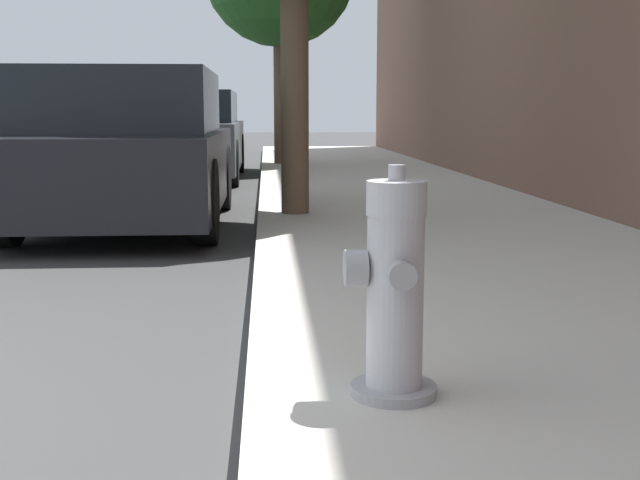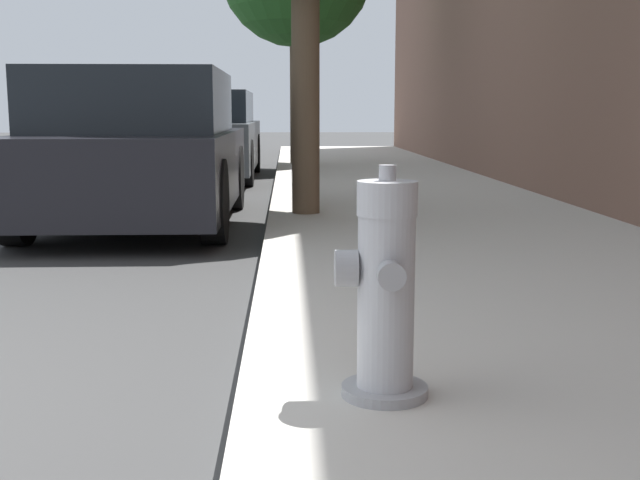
# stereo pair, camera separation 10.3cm
# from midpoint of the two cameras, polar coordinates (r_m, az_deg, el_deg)

# --- Properties ---
(fire_hydrant) EXTENTS (0.32, 0.32, 0.79)m
(fire_hydrant) POSITION_cam_midpoint_polar(r_m,az_deg,el_deg) (2.73, 4.18, -3.73)
(fire_hydrant) COLOR #97979C
(fire_hydrant) RESTS_ON sidewalk_slab
(parked_car_near) EXTENTS (1.82, 3.91, 1.47)m
(parked_car_near) POSITION_cam_midpoint_polar(r_m,az_deg,el_deg) (7.91, -13.87, 6.10)
(parked_car_near) COLOR black
(parked_car_near) RESTS_ON ground_plane
(parked_car_mid) EXTENTS (1.85, 4.44, 1.40)m
(parked_car_mid) POSITION_cam_midpoint_polar(r_m,az_deg,el_deg) (13.19, -9.91, 7.26)
(parked_car_mid) COLOR #4C5156
(parked_car_mid) RESTS_ON ground_plane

